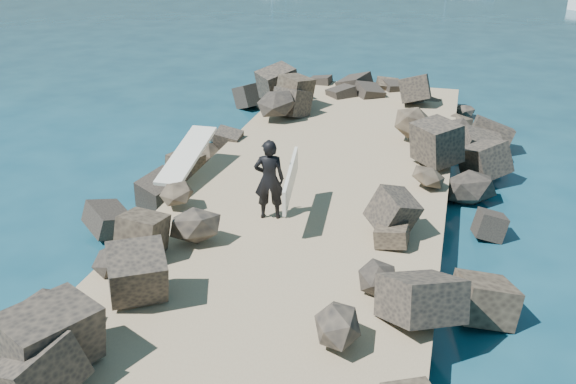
# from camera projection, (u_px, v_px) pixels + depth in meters

# --- Properties ---
(ground) EXTENTS (800.00, 800.00, 0.00)m
(ground) POSITION_uv_depth(u_px,v_px,m) (300.00, 237.00, 13.89)
(ground) COLOR #0F384C
(ground) RESTS_ON ground
(jetty) EXTENTS (6.00, 26.00, 0.60)m
(jetty) POSITION_uv_depth(u_px,v_px,m) (274.00, 271.00, 12.00)
(jetty) COLOR #8C7759
(jetty) RESTS_ON ground
(riprap_left) EXTENTS (2.60, 22.00, 1.00)m
(riprap_left) POSITION_uv_depth(u_px,v_px,m) (144.00, 231.00, 13.05)
(riprap_left) COLOR black
(riprap_left) RESTS_ON ground
(riprap_right) EXTENTS (2.60, 22.00, 1.00)m
(riprap_right) POSITION_uv_depth(u_px,v_px,m) (434.00, 270.00, 11.67)
(riprap_right) COLOR black
(riprap_right) RESTS_ON ground
(surfboard_resting) EXTENTS (0.69, 2.55, 0.08)m
(surfboard_resting) POSITION_uv_depth(u_px,v_px,m) (187.00, 159.00, 15.24)
(surfboard_resting) COLOR silver
(surfboard_resting) RESTS_ON riprap_left
(surfer_with_board) EXTENTS (0.98, 2.11, 1.71)m
(surfer_with_board) POSITION_uv_depth(u_px,v_px,m) (272.00, 179.00, 13.05)
(surfer_with_board) COLOR black
(surfer_with_board) RESTS_ON jetty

